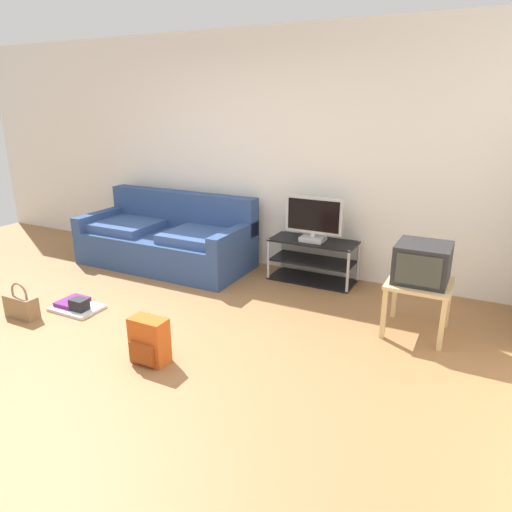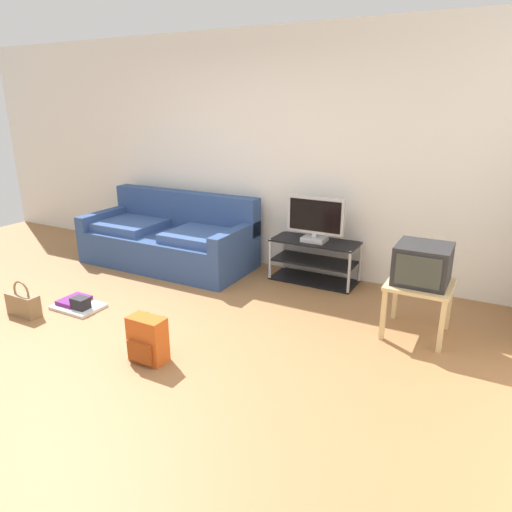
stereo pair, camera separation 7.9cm
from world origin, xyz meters
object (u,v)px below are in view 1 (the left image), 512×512
Objects in this scene: backpack at (149,341)px; side_table at (419,290)px; tv_stand at (313,260)px; handbag at (21,306)px; flat_tv at (314,219)px; couch at (168,240)px; crt_tv at (422,263)px; floor_tray at (76,305)px.

side_table is at bearing 67.31° from backpack.
tv_stand is 2.26m from backpack.
backpack is 1.57m from handbag.
flat_tv is 3.02m from handbag.
tv_stand is at bearing 105.01° from backpack.
flat_tv is at bearing 104.88° from backpack.
crt_tv is (3.03, -0.48, 0.33)m from couch.
handbag is (-2.07, -2.13, -0.12)m from tv_stand.
couch is 4.01× the size of side_table.
flat_tv is (0.00, -0.02, 0.48)m from tv_stand.
floor_tray is at bearing -134.98° from flat_tv.
couch is at bearing 170.78° from side_table.
side_table is 1.12× the size of floor_tray.
handbag is (-3.31, -1.38, -0.52)m from crt_tv.
tv_stand is at bearing 148.73° from crt_tv.
tv_stand is 1.82× the size of side_table.
flat_tv is 1.76× the size of backpack.
backpack is at bearing -102.75° from tv_stand.
backpack is 0.78× the size of floor_tray.
crt_tv reaches higher than side_table.
side_table reaches higher than handbag.
backpack is (-1.74, -1.45, -0.46)m from crt_tv.
tv_stand is 2.51m from floor_tray.
crt_tv is 1.26× the size of handbag.
crt_tv reaches higher than floor_tray.
floor_tray is at bearing 48.60° from handbag.
couch is at bearing 81.42° from handbag.
tv_stand reaches higher than floor_tray.
side_table is at bearing -31.06° from flat_tv.
tv_stand reaches higher than backpack.
handbag is (-1.57, 0.07, -0.06)m from backpack.
side_table reaches higher than floor_tray.
crt_tv is (0.00, 0.02, 0.24)m from side_table.
couch is at bearing 91.19° from floor_tray.
flat_tv is 1.48m from side_table.
flat_tv is at bearing 148.94° from side_table.
flat_tv is 1.84× the size of handbag.
backpack is (-0.50, -2.20, -0.06)m from tv_stand.
flat_tv reaches higher than couch.
tv_stand is 0.48m from flat_tv.
floor_tray is (0.31, 0.35, -0.08)m from handbag.
tv_stand is 2.73× the size of handbag.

